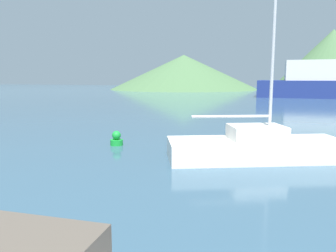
% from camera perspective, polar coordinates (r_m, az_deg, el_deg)
% --- Properties ---
extents(sailboat_inner, '(6.93, 4.74, 7.62)m').
position_cam_1_polar(sailboat_inner, '(12.92, 15.07, -3.48)').
color(sailboat_inner, white).
rests_on(sailboat_inner, ground_plane).
extents(buoy_marker, '(0.58, 0.58, 0.67)m').
position_cam_1_polar(buoy_marker, '(15.33, -8.95, -2.30)').
color(buoy_marker, green).
rests_on(buoy_marker, ground_plane).
extents(hill_west, '(39.02, 39.02, 9.06)m').
position_cam_1_polar(hill_west, '(88.73, 2.76, 9.35)').
color(hill_west, '#476B42').
rests_on(hill_west, ground_plane).
extents(hill_central, '(28.72, 28.72, 14.74)m').
position_cam_1_polar(hill_central, '(91.40, 26.63, 10.24)').
color(hill_central, '#476B42').
rests_on(hill_central, ground_plane).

